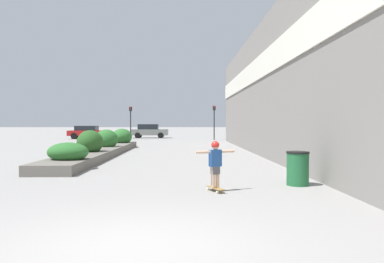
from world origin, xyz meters
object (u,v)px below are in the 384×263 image
skateboarder (215,159)px  car_leftmost (88,132)px  skateboard (215,189)px  car_center_left (149,131)px  traffic_light_left (131,117)px  traffic_light_right (214,117)px  trash_bin (298,168)px  car_center_right (275,131)px

skateboarder → car_leftmost: 33.52m
skateboard → car_leftmost: car_leftmost is taller
skateboard → car_center_left: 34.12m
traffic_light_left → traffic_light_right: size_ratio=0.97×
trash_bin → car_leftmost: car_leftmost is taller
skateboard → car_leftmost: 33.53m
car_leftmost → traffic_light_right: bearing=78.1°
trash_bin → car_center_right: car_center_right is taller
car_center_right → skateboard: bearing=-16.1°
car_leftmost → skateboarder: bearing=19.8°
car_leftmost → traffic_light_right: traffic_light_right is taller
skateboard → skateboarder: 0.74m
car_center_right → traffic_light_left: size_ratio=1.33×
traffic_light_right → trash_bin: bearing=-89.7°
trash_bin → traffic_light_right: size_ratio=0.27×
car_center_left → skateboarder: bearing=8.2°
car_leftmost → car_center_right: size_ratio=0.91×
skateboarder → car_leftmost: bearing=85.9°
skateboarder → traffic_light_left: (-6.28, 28.67, 1.50)m
trash_bin → traffic_light_left: traffic_light_left is taller
trash_bin → traffic_light_right: traffic_light_right is taller
trash_bin → traffic_light_left: size_ratio=0.28×
traffic_light_right → skateboard: bearing=-94.4°
skateboarder → traffic_light_right: 28.82m
traffic_light_right → car_center_left: bearing=144.4°
car_center_right → car_center_left: bearing=-93.8°
skateboarder → traffic_light_left: bearing=78.5°
skateboarder → car_center_left: (-4.86, 33.76, 0.01)m
skateboarder → car_center_right: car_center_right is taller
trash_bin → skateboard: bearing=-159.3°
car_center_right → traffic_light_left: traffic_light_left is taller
skateboarder → car_center_right: bearing=50.0°
trash_bin → traffic_light_left: 29.15m
car_leftmost → car_center_right: car_center_right is taller
skateboarder → traffic_light_right: traffic_light_right is taller
trash_bin → car_leftmost: 33.58m
car_center_left → traffic_light_left: 5.50m
car_leftmost → traffic_light_right: 13.95m
skateboarder → traffic_light_right: bearing=61.7°
trash_bin → traffic_light_left: (-8.64, 27.78, 1.84)m
car_leftmost → traffic_light_left: size_ratio=1.21×
car_leftmost → skateboard: bearing=19.8°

